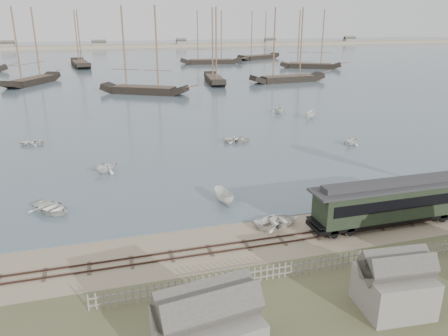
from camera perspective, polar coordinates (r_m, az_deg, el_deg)
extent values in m
plane|color=tan|center=(38.11, 7.74, -7.77)|extent=(600.00, 600.00, 0.00)
cube|color=#445562|center=(202.14, -12.58, 13.72)|extent=(600.00, 336.00, 0.06)
cube|color=#3D2821|center=(36.07, 9.36, -9.31)|extent=(120.00, 0.08, 0.12)
cube|color=#3D2821|center=(36.86, 8.69, -8.62)|extent=(120.00, 0.08, 0.12)
cube|color=#3A2E25|center=(36.49, 9.02, -9.06)|extent=(120.00, 1.80, 0.06)
cube|color=tan|center=(281.79, -13.88, 14.99)|extent=(500.00, 20.00, 1.80)
cube|color=black|center=(40.67, 20.89, -5.97)|extent=(14.94, 2.45, 0.37)
cube|color=black|center=(40.10, 21.14, -4.03)|extent=(13.87, 2.67, 2.67)
cube|color=black|center=(39.03, 22.36, -4.39)|extent=(12.80, 0.06, 0.96)
cube|color=black|center=(40.99, 20.06, -3.00)|extent=(12.80, 0.06, 0.96)
cube|color=#303033|center=(39.61, 21.37, -2.18)|extent=(14.94, 2.88, 0.19)
cube|color=#303033|center=(39.50, 21.43, -1.75)|extent=(13.34, 1.28, 0.48)
imported|color=white|center=(38.24, 6.91, -6.92)|extent=(3.26, 4.34, 0.85)
imported|color=white|center=(43.38, -21.63, -4.84)|extent=(5.32, 5.22, 0.90)
imported|color=white|center=(52.31, -15.23, 0.29)|extent=(3.70, 3.91, 1.62)
imported|color=white|center=(42.27, -0.08, -3.75)|extent=(3.48, 1.70, 1.29)
imported|color=white|center=(63.23, 1.74, 3.78)|extent=(3.38, 4.32, 0.81)
imported|color=white|center=(64.20, 16.37, 3.53)|extent=(3.29, 3.47, 1.44)
imported|color=white|center=(80.00, 11.21, 6.87)|extent=(3.44, 3.40, 1.36)
imported|color=white|center=(67.48, -23.91, 3.06)|extent=(3.21, 3.88, 0.70)
imported|color=white|center=(83.42, 7.15, 7.74)|extent=(3.68, 3.23, 1.84)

